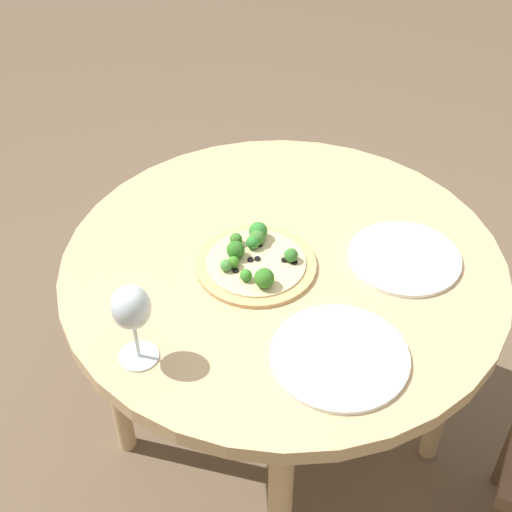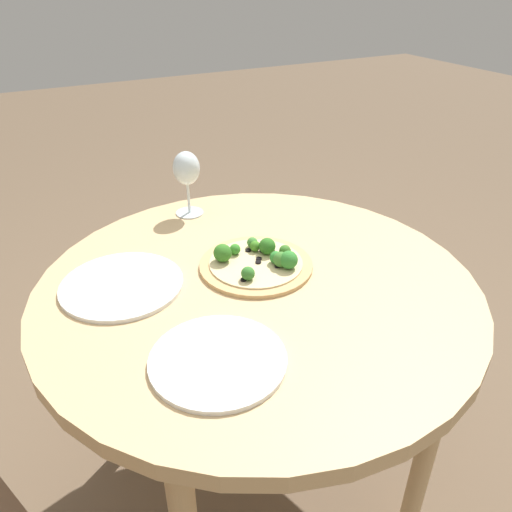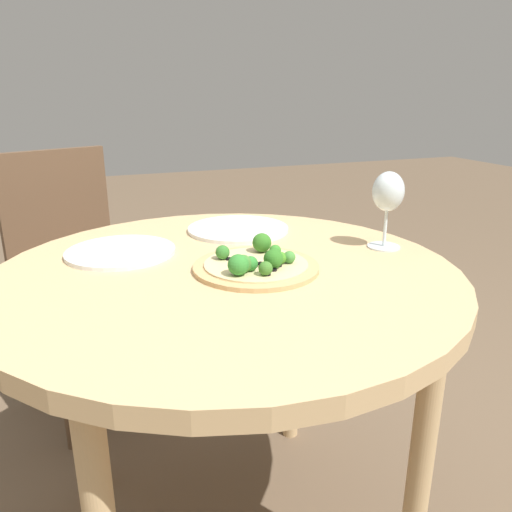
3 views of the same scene
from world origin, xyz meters
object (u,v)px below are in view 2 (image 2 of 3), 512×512
(plate_near, at_px, (218,360))
(plate_far, at_px, (122,285))
(wine_glass, at_px, (187,171))
(pizza, at_px, (258,261))

(plate_near, distance_m, plate_far, 0.34)
(wine_glass, bearing_deg, plate_far, -43.71)
(pizza, xyz_separation_m, plate_far, (-0.07, -0.31, -0.01))
(pizza, xyz_separation_m, plate_near, (0.26, -0.22, -0.01))
(wine_glass, relative_size, plate_near, 0.73)
(pizza, bearing_deg, plate_near, -40.16)
(pizza, distance_m, plate_far, 0.32)
(pizza, bearing_deg, wine_glass, -173.55)
(wine_glass, bearing_deg, plate_near, -16.38)
(wine_glass, distance_m, plate_far, 0.41)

